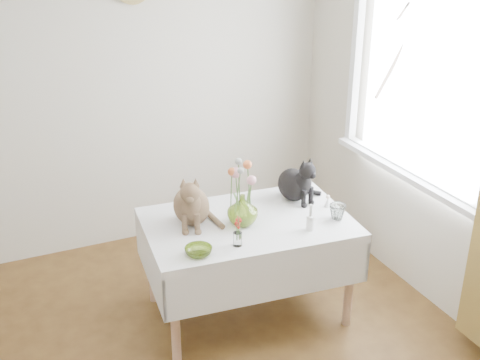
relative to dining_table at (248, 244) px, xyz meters
name	(u,v)px	position (x,y,z in m)	size (l,w,h in m)	color
room	(176,230)	(-0.76, -0.89, 0.72)	(4.08, 4.58, 2.58)	brown
window	(420,99)	(1.20, -0.09, 0.86)	(0.12, 1.52, 1.32)	white
dining_table	(248,244)	(0.00, 0.00, 0.00)	(1.39, 0.96, 0.71)	white
tabby_cat	(191,196)	(-0.34, 0.13, 0.36)	(0.25, 0.31, 0.37)	olive
black_cat	(294,177)	(0.42, 0.17, 0.34)	(0.22, 0.28, 0.33)	black
flower_vase	(243,210)	(-0.05, -0.03, 0.28)	(0.19, 0.19, 0.20)	#AAC64F
green_bowl	(198,251)	(-0.44, -0.27, 0.20)	(0.16, 0.16, 0.05)	#AAC64F
drinking_glass	(337,212)	(0.54, -0.22, 0.22)	(0.11, 0.11, 0.10)	white
candlestick	(310,222)	(0.30, -0.27, 0.23)	(0.05, 0.05, 0.17)	white
berry_jar	(238,231)	(-0.19, -0.26, 0.27)	(0.05, 0.05, 0.21)	white
porcelain_figurine	(328,202)	(0.57, -0.04, 0.21)	(0.05, 0.05, 0.09)	white
flower_bouquet	(241,174)	(-0.05, -0.01, 0.52)	(0.17, 0.12, 0.39)	#4C7233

